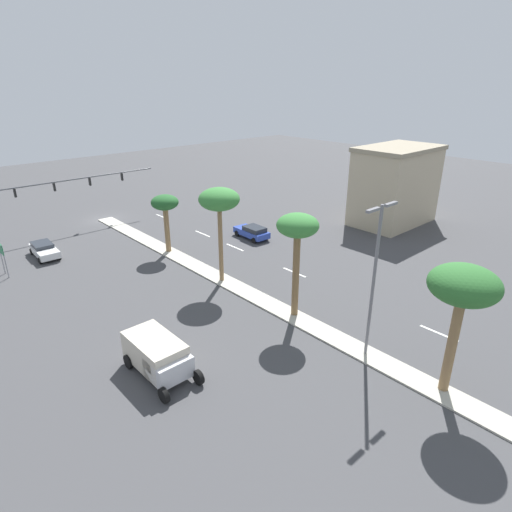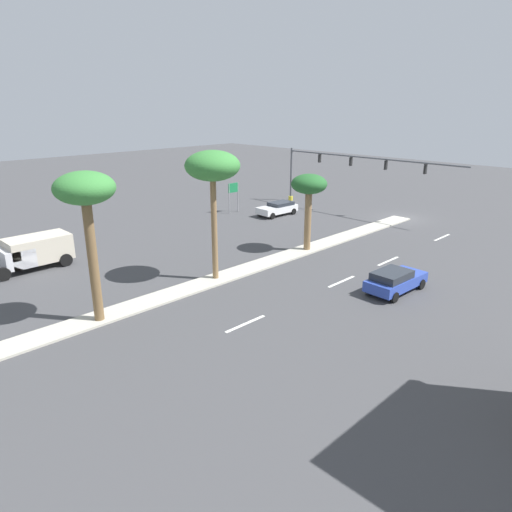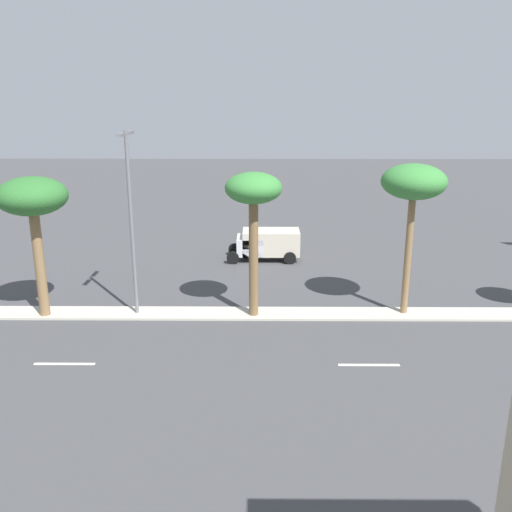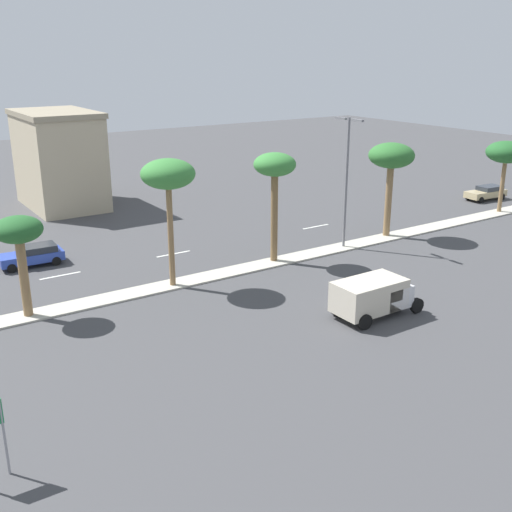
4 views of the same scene
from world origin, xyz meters
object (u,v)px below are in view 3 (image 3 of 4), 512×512
(palm_tree_far, at_px, (253,195))
(box_truck, at_px, (266,243))
(street_lamp_leading, at_px, (131,210))
(palm_tree_near, at_px, (414,185))
(palm_tree_mid, at_px, (32,200))

(palm_tree_far, distance_m, box_truck, 12.47)
(palm_tree_far, relative_size, street_lamp_leading, 0.79)
(palm_tree_near, distance_m, street_lamp_leading, 15.02)
(palm_tree_mid, distance_m, street_lamp_leading, 5.09)
(palm_tree_near, distance_m, palm_tree_mid, 20.02)
(palm_tree_mid, xyz_separation_m, street_lamp_leading, (0.36, -5.04, -0.60))
(palm_tree_far, xyz_separation_m, street_lamp_leading, (0.24, 6.54, -0.86))
(palm_tree_near, height_order, palm_tree_far, palm_tree_near)
(palm_tree_far, relative_size, box_truck, 1.47)
(street_lamp_leading, relative_size, box_truck, 1.86)
(palm_tree_mid, bearing_deg, street_lamp_leading, -85.88)
(palm_tree_near, xyz_separation_m, street_lamp_leading, (-0.14, 14.96, -1.36))
(palm_tree_far, distance_m, street_lamp_leading, 6.60)
(palm_tree_mid, bearing_deg, palm_tree_near, -88.55)
(street_lamp_leading, height_order, box_truck, street_lamp_leading)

